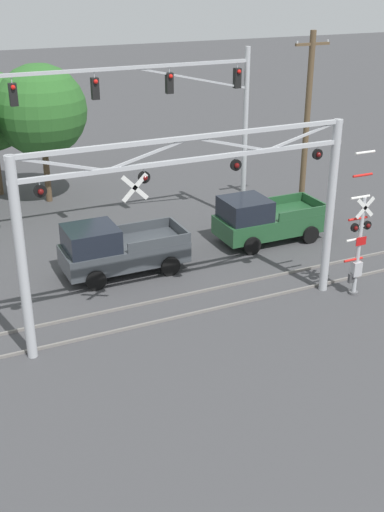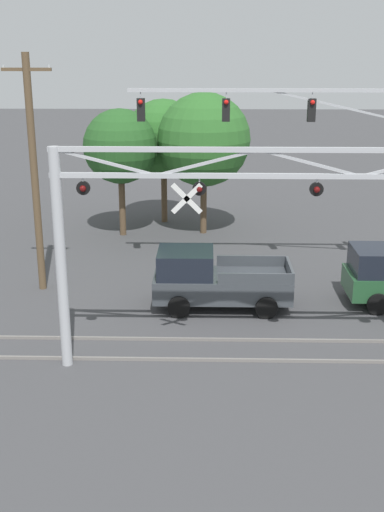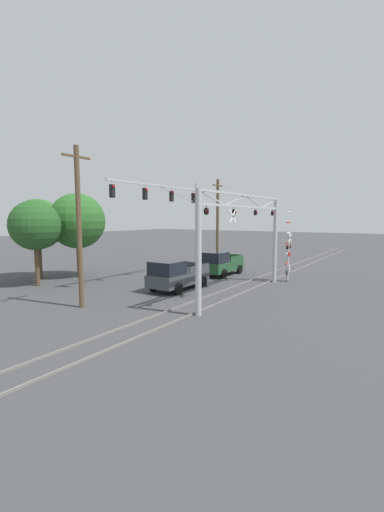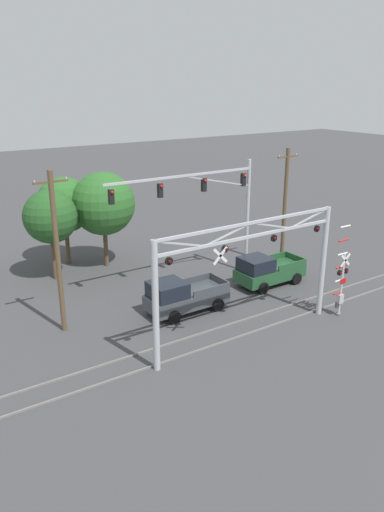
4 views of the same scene
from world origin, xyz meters
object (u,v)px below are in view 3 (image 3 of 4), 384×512
at_px(crossing_signal_mast, 288,257).
at_px(background_tree_far_left_verge, 38,224).
at_px(pickup_truck_following, 220,264).
at_px(crossing_gantry, 245,232).
at_px(background_tree_beyond_span, 77,221).
at_px(utility_pole_right, 218,223).
at_px(pickup_truck_lead, 176,275).
at_px(background_tree_far_right_verge, 35,226).
at_px(traffic_signal_span, 178,210).
at_px(utility_pole_left, 79,226).

relative_size(crossing_signal_mast, background_tree_far_left_verge, 0.84).
relative_size(crossing_signal_mast, pickup_truck_following, 1.15).
height_order(crossing_signal_mast, pickup_truck_following, crossing_signal_mast).
height_order(crossing_gantry, background_tree_beyond_span, background_tree_beyond_span).
bearing_deg(background_tree_beyond_span, crossing_signal_mast, -62.80).
bearing_deg(utility_pole_right, pickup_truck_following, -147.57).
xyz_separation_m(pickup_truck_lead, background_tree_far_left_verge, (-2.58, 12.20, 3.48)).
relative_size(background_tree_far_left_verge, background_tree_far_right_verge, 1.04).
relative_size(crossing_signal_mast, background_tree_beyond_span, 0.78).
distance_m(crossing_signal_mast, background_tree_far_right_verge, 19.40).
height_order(traffic_signal_span, pickup_truck_following, traffic_signal_span).
bearing_deg(pickup_truck_following, background_tree_far_left_verge, 129.33).
distance_m(background_tree_beyond_span, background_tree_far_left_verge, 3.11).
xyz_separation_m(crossing_gantry, pickup_truck_lead, (-1.13, 4.68, -3.10)).
xyz_separation_m(crossing_signal_mast, pickup_truck_following, (-0.46, 5.91, -0.93)).
distance_m(utility_pole_left, utility_pole_right, 17.31).
bearing_deg(pickup_truck_following, crossing_signal_mast, -85.58).
bearing_deg(background_tree_far_right_verge, crossing_signal_mast, -51.21).
relative_size(crossing_signal_mast, utility_pole_left, 0.62).
relative_size(traffic_signal_span, background_tree_far_right_verge, 1.73).
bearing_deg(utility_pole_left, background_tree_beyond_span, 52.58).
height_order(traffic_signal_span, background_tree_far_right_verge, traffic_signal_span).
xyz_separation_m(crossing_signal_mast, background_tree_far_right_verge, (-12.05, 15.00, 2.52)).
bearing_deg(utility_pole_left, background_tree_far_right_verge, 74.15).
bearing_deg(background_tree_far_right_verge, background_tree_far_left_verge, 54.06).
height_order(crossing_gantry, utility_pole_right, utility_pole_right).
bearing_deg(pickup_truck_lead, background_tree_far_right_verge, 115.48).
relative_size(utility_pole_right, background_tree_beyond_span, 1.24).
height_order(crossing_signal_mast, pickup_truck_lead, crossing_signal_mast).
height_order(crossing_signal_mast, background_tree_beyond_span, background_tree_beyond_span).
bearing_deg(crossing_signal_mast, pickup_truck_lead, 143.90).
bearing_deg(traffic_signal_span, crossing_gantry, -114.43).
xyz_separation_m(crossing_signal_mast, pickup_truck_lead, (-7.52, 5.48, -0.93)).
bearing_deg(background_tree_beyond_span, background_tree_far_left_verge, 134.08).
distance_m(crossing_gantry, background_tree_far_right_verge, 15.29).
relative_size(background_tree_beyond_span, background_tree_far_left_verge, 1.07).
bearing_deg(background_tree_far_left_verge, traffic_signal_span, -51.08).
xyz_separation_m(crossing_signal_mast, utility_pole_left, (-14.27, 7.19, 2.66)).
relative_size(crossing_gantry, pickup_truck_lead, 2.30).
distance_m(background_tree_beyond_span, background_tree_far_right_verge, 4.14).
xyz_separation_m(traffic_signal_span, background_tree_far_right_verge, (-9.24, 6.33, -1.23)).
bearing_deg(pickup_truck_lead, utility_pole_left, 165.81).
bearing_deg(crossing_signal_mast, background_tree_beyond_span, 117.20).
height_order(pickup_truck_following, utility_pole_left, utility_pole_left).
bearing_deg(utility_pole_right, background_tree_far_right_verge, 155.48).
height_order(pickup_truck_following, background_tree_far_right_verge, background_tree_far_right_verge).
height_order(crossing_gantry, traffic_signal_span, traffic_signal_span).
height_order(crossing_gantry, background_tree_far_right_verge, crossing_gantry).
height_order(pickup_truck_following, utility_pole_right, utility_pole_right).
xyz_separation_m(traffic_signal_span, background_tree_far_left_verge, (-7.29, 9.03, -1.20)).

